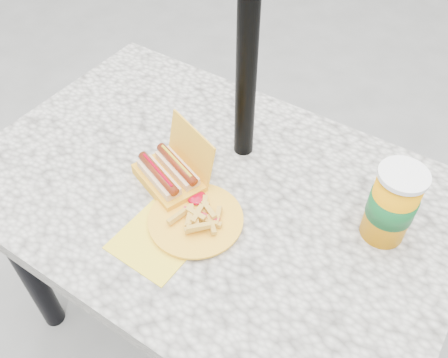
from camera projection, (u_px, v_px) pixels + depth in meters
The scene contains 6 objects.
ground at pixel (214, 324), 1.72m from camera, with size 60.00×60.00×0.00m, color slate.
picnic_table at pixel (210, 214), 1.25m from camera, with size 1.20×0.80×0.75m.
umbrella_pole at pixel (248, 30), 1.01m from camera, with size 0.05×0.05×2.20m, color black.
hotdog_box at pixel (170, 174), 1.16m from camera, with size 0.21×0.19×0.14m.
fries_plate at pixel (193, 220), 1.09m from camera, with size 0.24×0.29×0.04m.
soda_cup at pixel (392, 205), 1.01m from camera, with size 0.10×0.10×0.19m.
Camera 1 is at (0.46, -0.63, 1.62)m, focal length 38.00 mm.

